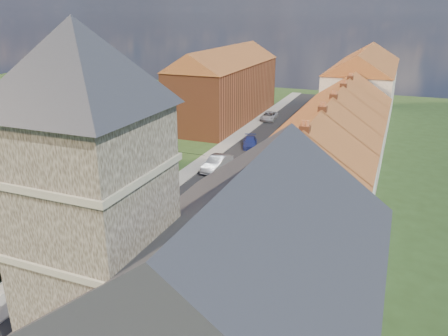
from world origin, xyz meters
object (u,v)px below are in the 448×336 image
at_px(car_distant, 269,116).
at_px(pedestrian_left, 49,268).
at_px(church, 226,294).
at_px(car_far, 250,142).
at_px(pedestrian_right, 186,294).
at_px(lamppost, 151,164).
at_px(car_mid, 217,163).

distance_m(car_distant, pedestrian_left, 43.99).
distance_m(church, car_distant, 50.46).
height_order(car_far, pedestrian_left, pedestrian_left).
xyz_separation_m(car_far, pedestrian_left, (-2.20, -30.30, 0.43)).
distance_m(car_far, pedestrian_right, 30.21).
relative_size(lamppost, pedestrian_left, 3.39).
distance_m(lamppost, pedestrian_right, 14.50).
height_order(car_mid, pedestrian_right, pedestrian_right).
bearing_deg(church, car_distant, 104.49).
bearing_deg(car_far, car_distant, 79.47).
distance_m(car_far, pedestrian_left, 30.39).
bearing_deg(church, pedestrian_right, 129.59).
bearing_deg(pedestrian_left, car_mid, 94.48).
distance_m(car_mid, car_far, 8.77).
bearing_deg(car_mid, pedestrian_left, -90.22).
bearing_deg(car_far, pedestrian_right, -95.35).
height_order(lamppost, pedestrian_left, lamppost).
xyz_separation_m(car_mid, pedestrian_left, (-1.68, -21.55, 0.26)).
distance_m(lamppost, car_distant, 32.05).
bearing_deg(lamppost, car_distant, 88.90).
bearing_deg(lamppost, car_mid, 79.28).
relative_size(lamppost, car_far, 1.52).
bearing_deg(lamppost, pedestrian_right, -52.33).
xyz_separation_m(pedestrian_left, pedestrian_right, (8.61, 0.78, 0.00)).
height_order(church, car_mid, church).
bearing_deg(car_mid, lamppost, -96.48).
distance_m(lamppost, car_mid, 10.04).
xyz_separation_m(car_distant, pedestrian_left, (-0.50, -43.99, 0.41)).
bearing_deg(church, lamppost, 128.30).
xyz_separation_m(church, pedestrian_right, (-4.45, 5.38, -4.87)).
relative_size(church, car_mid, 3.35).
distance_m(pedestrian_left, pedestrian_right, 8.65).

